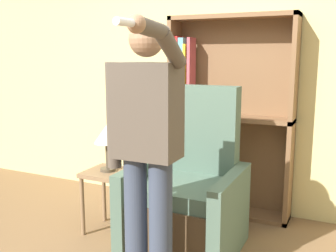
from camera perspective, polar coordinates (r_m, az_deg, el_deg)
name	(u,v)px	position (r m, az deg, el deg)	size (l,w,h in m)	color
wall_back	(218,70)	(3.99, 7.26, 8.09)	(8.00, 0.06, 2.80)	#DBCC84
bookcase	(216,122)	(3.88, 7.04, 0.57)	(1.20, 0.28, 1.91)	brown
armchair	(188,198)	(3.24, 2.86, -10.43)	(0.86, 0.81, 1.30)	#4C3823
person_standing	(146,145)	(2.43, -3.19, -2.84)	(0.55, 0.78, 1.74)	#384256
side_table	(108,183)	(3.50, -8.66, -8.21)	(0.38, 0.38, 0.55)	#846647
table_lamp	(107,136)	(3.40, -8.85, -1.50)	(0.22, 0.22, 0.41)	#4C4233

